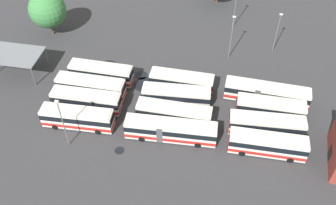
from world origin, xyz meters
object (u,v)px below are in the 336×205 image
object	(u,v)px
bus_row1_slot2	(176,96)
bus_row0_slot2	(91,86)
bus_row2_slot2	(270,109)
tree_south_edge	(47,10)
lamp_post_far_corner	(277,31)
bus_row0_slot0	(78,118)
bus_row2_slot3	(266,93)
bus_row0_slot3	(101,73)
lamp_post_by_building	(63,122)
lamp_post_near_entrance	(235,6)
bus_row1_slot1	(174,114)
maintenance_shelter	(14,55)
bus_row1_slot3	(182,82)
bus_row0_slot1	(86,100)
bus_row2_slot1	(267,125)
bus_row1_slot0	(170,130)
lamp_post_mid_lot	(232,36)
bus_row2_slot0	(268,144)

from	to	relation	value
bus_row1_slot2	bus_row0_slot2	bearing A→B (deg)	-176.92
bus_row2_slot2	tree_south_edge	bearing A→B (deg)	161.92
bus_row1_slot2	lamp_post_far_corner	distance (m)	24.25
bus_row0_slot0	bus_row0_slot2	distance (m)	7.29
bus_row1_slot2	bus_row2_slot3	bearing A→B (deg)	14.83
bus_row0_slot3	lamp_post_far_corner	world-z (taller)	lamp_post_far_corner
lamp_post_by_building	lamp_post_far_corner	bearing A→B (deg)	45.74
bus_row2_slot3	lamp_post_by_building	bearing A→B (deg)	-151.11
bus_row2_slot3	lamp_post_near_entrance	size ratio (longest dim) A/B	1.49
bus_row0_slot3	bus_row1_slot1	size ratio (longest dim) A/B	0.95
maintenance_shelter	tree_south_edge	size ratio (longest dim) A/B	1.05
bus_row1_slot3	bus_row2_slot3	size ratio (longest dim) A/B	0.78
bus_row2_slot2	tree_south_edge	distance (m)	46.45
bus_row0_slot1	bus_row2_slot1	size ratio (longest dim) A/B	0.99
bus_row1_slot3	maintenance_shelter	bearing A→B (deg)	-177.11
bus_row1_slot1	tree_south_edge	distance (m)	34.98
bus_row1_slot0	lamp_post_by_building	world-z (taller)	lamp_post_by_building
bus_row0_slot1	lamp_post_by_building	bearing A→B (deg)	-90.37
bus_row2_slot1	lamp_post_far_corner	size ratio (longest dim) A/B	1.40
maintenance_shelter	lamp_post_mid_lot	world-z (taller)	lamp_post_mid_lot
lamp_post_by_building	lamp_post_near_entrance	xyz separation A→B (m)	(21.17, 36.75, 0.03)
bus_row2_slot1	maintenance_shelter	distance (m)	44.84
maintenance_shelter	bus_row2_slot2	bearing A→B (deg)	-2.31
bus_row0_slot0	bus_row0_slot3	xyz separation A→B (m)	(-0.05, 10.99, -0.00)
bus_row0_slot0	lamp_post_near_entrance	distance (m)	39.20
bus_row1_slot2	bus_row1_slot3	distance (m)	3.66
bus_row0_slot0	bus_row2_slot1	size ratio (longest dim) A/B	0.99
bus_row0_slot0	tree_south_edge	world-z (taller)	tree_south_edge
bus_row2_slot3	bus_row2_slot2	bearing A→B (deg)	-77.96
lamp_post_near_entrance	tree_south_edge	xyz separation A→B (m)	(-35.92, -10.15, 0.59)
bus_row1_slot1	tree_south_edge	size ratio (longest dim) A/B	1.27
maintenance_shelter	lamp_post_by_building	world-z (taller)	lamp_post_by_building
bus_row0_slot2	lamp_post_mid_lot	bearing A→B (deg)	35.09
bus_row0_slot0	bus_row2_slot0	distance (m)	28.95
bus_row0_slot1	bus_row2_slot0	distance (m)	29.13
bus_row1_slot0	maintenance_shelter	xyz separation A→B (m)	(-30.34, 9.60, 1.95)
bus_row2_slot2	lamp_post_near_entrance	distance (m)	26.01
maintenance_shelter	bus_row0_slot0	bearing A→B (deg)	-32.90
bus_row0_slot3	bus_row2_slot3	bearing A→B (deg)	1.77
bus_row1_slot2	lamp_post_mid_lot	xyz separation A→B (m)	(7.31, 14.56, 3.07)
bus_row1_slot2	bus_row2_slot1	world-z (taller)	same
bus_row0_slot2	bus_row1_slot2	bearing A→B (deg)	3.08
bus_row0_slot0	tree_south_edge	size ratio (longest dim) A/B	1.22
bus_row0_slot3	bus_row2_slot2	bearing A→B (deg)	-5.10
bus_row0_slot1	lamp_post_far_corner	xyz separation A→B (m)	(29.54, 22.59, 2.68)
bus_row0_slot0	bus_row2_slot2	world-z (taller)	same
bus_row0_slot0	bus_row0_slot1	bearing A→B (deg)	90.68
bus_row0_slot3	lamp_post_mid_lot	xyz separation A→B (m)	(21.35, 11.63, 3.07)
lamp_post_near_entrance	tree_south_edge	bearing A→B (deg)	-164.23
bus_row0_slot2	lamp_post_near_entrance	distance (m)	33.67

